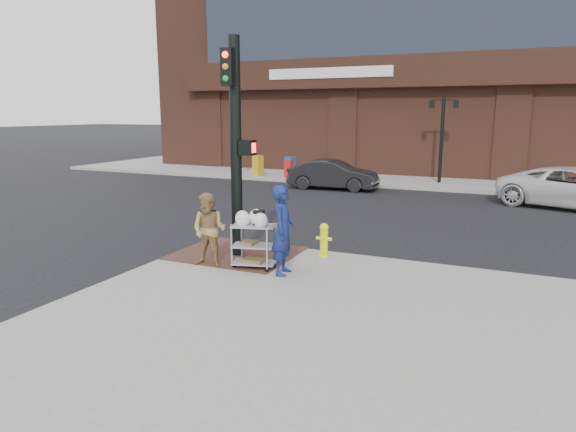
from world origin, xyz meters
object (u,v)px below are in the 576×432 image
at_px(utility_cart, 254,242).
at_px(fire_hydrant, 324,239).
at_px(traffic_signal_pole, 236,142).
at_px(sedan_dark, 333,175).
at_px(woman_blue, 283,230).
at_px(pedestrian_tan, 209,230).
at_px(lamp_post, 442,131).

bearing_deg(utility_cart, fire_hydrant, 53.81).
xyz_separation_m(traffic_signal_pole, utility_cart, (0.80, -0.70, -2.10)).
xyz_separation_m(sedan_dark, utility_cart, (2.62, -12.67, 0.06)).
xyz_separation_m(sedan_dark, fire_hydrant, (3.70, -11.20, -0.12)).
distance_m(woman_blue, pedestrian_tan, 1.73).
height_order(traffic_signal_pole, fire_hydrant, traffic_signal_pole).
xyz_separation_m(pedestrian_tan, utility_cart, (0.95, 0.29, -0.23)).
bearing_deg(sedan_dark, utility_cart, -171.89).
bearing_deg(woman_blue, lamp_post, -11.04).
distance_m(lamp_post, sedan_dark, 5.73).
height_order(lamp_post, utility_cart, lamp_post).
relative_size(traffic_signal_pole, pedestrian_tan, 3.07).
distance_m(traffic_signal_pole, woman_blue, 2.49).
distance_m(lamp_post, fire_hydrant, 14.61).
bearing_deg(woman_blue, traffic_signal_pole, 53.63).
bearing_deg(traffic_signal_pole, sedan_dark, 98.62).
bearing_deg(utility_cart, pedestrian_tan, -162.92).
relative_size(sedan_dark, fire_hydrant, 5.14).
distance_m(pedestrian_tan, utility_cart, 1.02).
height_order(utility_cart, fire_hydrant, utility_cart).
bearing_deg(lamp_post, utility_cart, -96.01).
xyz_separation_m(traffic_signal_pole, pedestrian_tan, (-0.15, -0.99, -1.87)).
relative_size(lamp_post, fire_hydrant, 5.02).
bearing_deg(traffic_signal_pole, fire_hydrant, 22.32).
relative_size(traffic_signal_pole, fire_hydrant, 6.28).
height_order(sedan_dark, utility_cart, utility_cart).
bearing_deg(lamp_post, woman_blue, -93.23).
distance_m(traffic_signal_pole, fire_hydrant, 3.05).
xyz_separation_m(utility_cart, fire_hydrant, (1.08, 1.47, -0.17)).
bearing_deg(pedestrian_tan, utility_cart, 9.74).
height_order(lamp_post, fire_hydrant, lamp_post).
distance_m(sedan_dark, utility_cart, 12.94).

